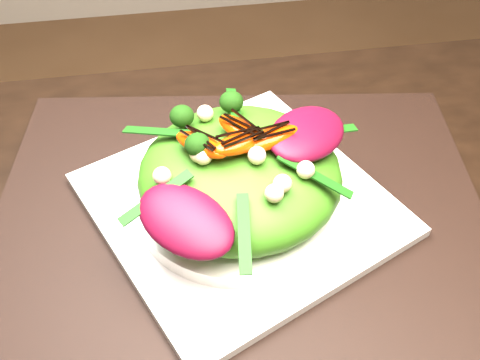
{
  "coord_description": "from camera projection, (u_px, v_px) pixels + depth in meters",
  "views": [
    {
      "loc": [
        0.03,
        -0.25,
        1.22
      ],
      "look_at": [
        0.1,
        0.16,
        0.8
      ],
      "focal_mm": 42.0,
      "sensor_mm": 36.0,
      "label": 1
    }
  ],
  "objects": [
    {
      "name": "placemat",
      "position": [
        240.0,
        209.0,
        0.62
      ],
      "size": [
        0.59,
        0.48,
        0.0
      ],
      "primitive_type": "cube",
      "rotation": [
        0.0,
        0.0,
        -0.14
      ],
      "color": "black",
      "rests_on": "dining_table"
    },
    {
      "name": "lettuce_mound",
      "position": [
        240.0,
        174.0,
        0.58
      ],
      "size": [
        0.21,
        0.21,
        0.07
      ],
      "primitive_type": "ellipsoid",
      "rotation": [
        0.0,
        0.0,
        -0.0
      ],
      "color": "#387115",
      "rests_on": "salad_bowl"
    },
    {
      "name": "orange_segment",
      "position": [
        213.0,
        127.0,
        0.57
      ],
      "size": [
        0.06,
        0.03,
        0.02
      ],
      "primitive_type": "ellipsoid",
      "rotation": [
        0.0,
        0.0,
        -0.13
      ],
      "color": "red",
      "rests_on": "lettuce_mound"
    },
    {
      "name": "broccoli_floret",
      "position": [
        177.0,
        121.0,
        0.57
      ],
      "size": [
        0.04,
        0.04,
        0.04
      ],
      "primitive_type": "sphere",
      "rotation": [
        0.0,
        0.0,
        0.11
      ],
      "color": "black",
      "rests_on": "lettuce_mound"
    },
    {
      "name": "radicchio_leaf",
      "position": [
        307.0,
        133.0,
        0.57
      ],
      "size": [
        0.12,
        0.11,
        0.02
      ],
      "primitive_type": "ellipsoid",
      "rotation": [
        0.0,
        0.0,
        0.69
      ],
      "color": "#4A081A",
      "rests_on": "lettuce_mound"
    },
    {
      "name": "salad_bowl",
      "position": [
        240.0,
        195.0,
        0.6
      ],
      "size": [
        0.3,
        0.3,
        0.02
      ],
      "primitive_type": "cylinder",
      "rotation": [
        0.0,
        0.0,
        0.36
      ],
      "color": "white",
      "rests_on": "plate_base"
    },
    {
      "name": "plate_base",
      "position": [
        240.0,
        204.0,
        0.61
      ],
      "size": [
        0.38,
        0.38,
        0.01
      ],
      "primitive_type": "cube",
      "rotation": [
        0.0,
        0.0,
        0.43
      ],
      "color": "silver",
      "rests_on": "placemat"
    },
    {
      "name": "macadamia_nut",
      "position": [
        268.0,
        182.0,
        0.52
      ],
      "size": [
        0.02,
        0.02,
        0.02
      ],
      "primitive_type": "sphere",
      "rotation": [
        0.0,
        0.0,
        -0.16
      ],
      "color": "beige",
      "rests_on": "lettuce_mound"
    },
    {
      "name": "balsamic_drizzle",
      "position": [
        213.0,
        120.0,
        0.56
      ],
      "size": [
        0.05,
        0.01,
        0.0
      ],
      "primitive_type": "cube",
      "rotation": [
        0.0,
        0.0,
        -0.13
      ],
      "color": "black",
      "rests_on": "orange_segment"
    }
  ]
}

